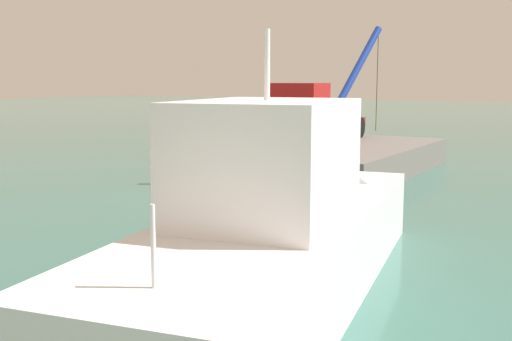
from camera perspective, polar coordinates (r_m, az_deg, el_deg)
name	(u,v)px	position (r m, az deg, el deg)	size (l,w,h in m)	color
ground	(245,193)	(22.27, -0.98, -2.03)	(200.00, 200.00, 0.00)	#386B60
dock	(323,157)	(27.82, 6.15, 1.23)	(10.78, 8.06, 1.18)	slate
crane_truck	(313,113)	(28.28, 5.28, 5.22)	(9.19, 2.90, 5.58)	maroon
dock_worker	(237,122)	(27.73, -1.75, 4.44)	(0.34, 0.34, 1.84)	black
salvaged_car	(262,179)	(21.70, 0.52, -0.82)	(3.55, 2.19, 3.40)	navy
moored_yacht	(299,242)	(13.12, 3.97, -6.55)	(13.66, 5.63, 6.10)	white
piling_near	(190,158)	(24.00, -6.08, 1.13)	(0.40, 0.40, 2.04)	brown
piling_mid	(251,158)	(22.48, -0.45, 1.11)	(0.36, 0.36, 2.36)	brown
piling_far	(323,175)	(21.16, 6.17, -0.41)	(0.32, 0.32, 1.62)	brown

